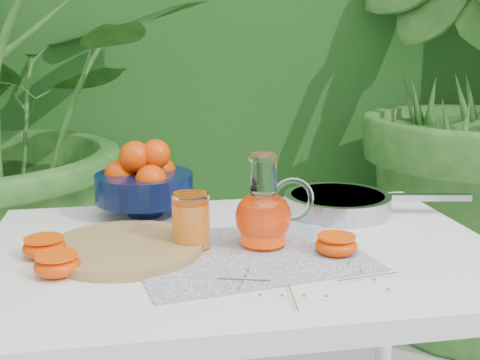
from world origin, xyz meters
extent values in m
cube|color=#154A15|center=(0.00, 2.20, 1.25)|extent=(8.00, 1.20, 2.50)
imported|color=#1E591F|center=(1.06, 1.15, 0.99)|extent=(2.20, 2.20, 1.97)
cube|color=white|center=(0.00, 0.09, 0.73)|extent=(1.00, 0.70, 0.04)
cylinder|color=white|center=(0.45, 0.39, 0.35)|extent=(0.04, 0.04, 0.71)
cube|color=#0C1443|center=(0.00, 0.05, 0.75)|extent=(0.47, 0.39, 0.00)
cylinder|color=tan|center=(-0.23, 0.10, 0.76)|extent=(0.31, 0.31, 0.02)
cylinder|color=black|center=(-0.18, 0.35, 0.77)|extent=(0.10, 0.10, 0.04)
cylinder|color=black|center=(-0.18, 0.35, 0.82)|extent=(0.27, 0.27, 0.06)
sphere|color=#EC4202|center=(-0.24, 0.36, 0.84)|extent=(0.09, 0.09, 0.07)
sphere|color=#EC4202|center=(-0.14, 0.38, 0.84)|extent=(0.09, 0.09, 0.07)
sphere|color=#EC4202|center=(-0.17, 0.29, 0.84)|extent=(0.09, 0.09, 0.07)
sphere|color=#EC4202|center=(-0.20, 0.40, 0.84)|extent=(0.09, 0.09, 0.07)
sphere|color=#EC4202|center=(-0.20, 0.35, 0.89)|extent=(0.09, 0.09, 0.07)
sphere|color=#EC4202|center=(-0.16, 0.34, 0.89)|extent=(0.08, 0.08, 0.07)
cylinder|color=white|center=(0.04, 0.09, 0.76)|extent=(0.09, 0.09, 0.01)
ellipsoid|color=white|center=(0.04, 0.09, 0.81)|extent=(0.11, 0.11, 0.10)
cylinder|color=white|center=(0.04, 0.09, 0.89)|extent=(0.05, 0.05, 0.07)
cylinder|color=white|center=(0.04, 0.09, 0.93)|extent=(0.06, 0.06, 0.01)
torus|color=white|center=(0.09, 0.08, 0.84)|extent=(0.09, 0.01, 0.09)
cylinder|color=#FC3C05|center=(0.04, 0.09, 0.80)|extent=(0.09, 0.09, 0.08)
cylinder|color=white|center=(-0.10, 0.10, 0.81)|extent=(0.09, 0.09, 0.11)
cylinder|color=orange|center=(-0.10, 0.10, 0.80)|extent=(0.08, 0.08, 0.09)
cylinder|color=#FF5007|center=(-0.10, 0.10, 0.84)|extent=(0.07, 0.07, 0.00)
cylinder|color=#ABABB0|center=(0.26, 0.28, 0.77)|extent=(0.29, 0.29, 0.05)
cylinder|color=silver|center=(0.26, 0.28, 0.79)|extent=(0.25, 0.25, 0.01)
cube|color=#ABABB0|center=(0.47, 0.24, 0.79)|extent=(0.19, 0.06, 0.01)
ellipsoid|color=#EC4202|center=(-0.34, 0.01, 0.77)|extent=(0.09, 0.09, 0.04)
cylinder|color=#FF5007|center=(-0.34, 0.01, 0.79)|extent=(0.08, 0.08, 0.00)
ellipsoid|color=#EC4202|center=(-0.38, 0.10, 0.77)|extent=(0.09, 0.09, 0.04)
cylinder|color=#FF5007|center=(-0.38, 0.10, 0.79)|extent=(0.08, 0.08, 0.00)
ellipsoid|color=#EC4202|center=(0.16, 0.02, 0.77)|extent=(0.09, 0.09, 0.04)
cylinder|color=#FF5007|center=(0.16, 0.02, 0.79)|extent=(0.08, 0.08, 0.00)
cylinder|color=brown|center=(0.03, -0.16, 0.76)|extent=(0.01, 0.10, 0.00)
sphere|color=#4E723B|center=(-0.02, -0.15, 0.76)|extent=(0.01, 0.01, 0.00)
sphere|color=#4E723B|center=(0.01, -0.16, 0.76)|extent=(0.01, 0.01, 0.00)
sphere|color=#4E723B|center=(0.05, -0.17, 0.76)|extent=(0.01, 0.01, 0.00)
sphere|color=#4E723B|center=(0.08, -0.17, 0.76)|extent=(0.01, 0.01, 0.00)
cylinder|color=brown|center=(0.18, -0.10, 0.76)|extent=(0.11, 0.02, 0.00)
sphere|color=#4E723B|center=(0.17, -0.04, 0.76)|extent=(0.01, 0.01, 0.00)
sphere|color=#4E723B|center=(0.17, -0.08, 0.76)|extent=(0.01, 0.01, 0.00)
sphere|color=#4E723B|center=(0.18, -0.13, 0.76)|extent=(0.01, 0.01, 0.00)
sphere|color=#4E723B|center=(0.19, -0.17, 0.76)|extent=(0.01, 0.01, 0.00)
cylinder|color=brown|center=(-0.03, -0.08, 0.76)|extent=(0.09, 0.03, 0.00)
sphere|color=#4E723B|center=(-0.05, -0.12, 0.76)|extent=(0.01, 0.01, 0.00)
sphere|color=#4E723B|center=(-0.04, -0.09, 0.76)|extent=(0.01, 0.01, 0.00)
sphere|color=#4E723B|center=(-0.03, -0.07, 0.76)|extent=(0.01, 0.01, 0.00)
sphere|color=#4E723B|center=(-0.02, -0.04, 0.76)|extent=(0.01, 0.01, 0.00)
camera|label=1|loc=(-0.20, -1.00, 1.15)|focal=45.00mm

